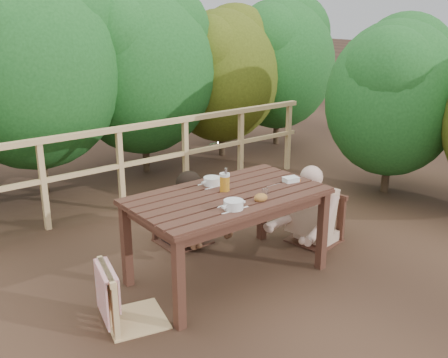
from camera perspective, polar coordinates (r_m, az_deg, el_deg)
ground at (r=4.69m, az=0.38°, el=-10.64°), size 60.00×60.00×0.00m
table at (r=4.52m, az=0.39°, el=-6.37°), size 1.66×0.94×0.77m
chair_left at (r=3.93m, az=-10.07°, el=-9.54°), size 0.55×0.55×0.91m
chair_far at (r=5.16m, az=-4.72°, el=-2.05°), size 0.49×0.49×0.97m
chair_right at (r=5.25m, az=10.20°, el=-2.14°), size 0.53×0.53×0.93m
woman at (r=5.13m, az=-4.88°, el=-0.79°), size 0.49×0.60×1.20m
diner_right at (r=5.20m, az=10.55°, el=0.21°), size 0.75×0.65×1.37m
railing at (r=6.07m, az=-11.35°, el=1.05°), size 5.60×0.10×1.01m
hedge_row at (r=7.08m, az=-13.65°, el=14.83°), size 6.60×1.60×3.80m
soup_near at (r=4.03m, az=1.05°, el=-2.94°), size 0.26×0.26×0.09m
soup_far at (r=4.57m, az=-1.33°, el=-0.31°), size 0.26×0.26×0.09m
bread_roll at (r=4.22m, az=4.08°, el=-2.08°), size 0.12×0.09×0.07m
beer_glass at (r=4.41m, az=0.07°, el=-0.44°), size 0.09×0.09×0.17m
bottle at (r=4.37m, az=0.20°, el=-0.22°), size 0.05×0.05×0.23m
tumbler at (r=4.35m, az=4.57°, el=-1.50°), size 0.06×0.06×0.07m
butter_tub at (r=4.69m, az=7.40°, el=-0.14°), size 0.15×0.12×0.06m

